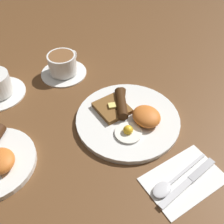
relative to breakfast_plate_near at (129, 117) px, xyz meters
The scene contains 6 objects.
ground_plane 0.01m from the breakfast_plate_near, 110.03° to the left, with size 3.00×3.00×0.00m, color brown.
breakfast_plate_near is the anchor object (origin of this frame).
teacup_near 0.30m from the breakfast_plate_near, 12.28° to the left, with size 0.15×0.15×0.07m.
napkin 0.22m from the breakfast_plate_near, behind, with size 0.12×0.18×0.01m, color white.
knife 0.23m from the breakfast_plate_near, behind, with size 0.04×0.19×0.01m.
spoon 0.22m from the breakfast_plate_near, 169.60° to the left, with size 0.04×0.18×0.01m.
Camera 1 is at (-0.40, 0.30, 0.55)m, focal length 42.00 mm.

